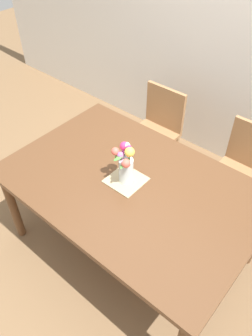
{
  "coord_description": "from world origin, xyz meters",
  "views": [
    {
      "loc": [
        1.04,
        -1.27,
        2.43
      ],
      "look_at": [
        -0.04,
        -0.01,
        0.89
      ],
      "focal_mm": 35.7,
      "sensor_mm": 36.0,
      "label": 1
    }
  ],
  "objects": [
    {
      "name": "ground_plane",
      "position": [
        0.0,
        0.0,
        0.0
      ],
      "size": [
        12.0,
        12.0,
        0.0
      ],
      "primitive_type": "plane",
      "color": "brown"
    },
    {
      "name": "dining_table",
      "position": [
        0.0,
        0.0,
        0.69
      ],
      "size": [
        1.79,
        1.19,
        0.77
      ],
      "color": "brown",
      "rests_on": "ground_plane"
    },
    {
      "name": "chair_left",
      "position": [
        -0.45,
        0.94,
        0.52
      ],
      "size": [
        0.42,
        0.42,
        0.9
      ],
      "rotation": [
        0.0,
        0.0,
        3.14
      ],
      "color": "#9E7047",
      "rests_on": "ground_plane"
    },
    {
      "name": "chair_right",
      "position": [
        0.45,
        0.94,
        0.52
      ],
      "size": [
        0.42,
        0.42,
        0.9
      ],
      "rotation": [
        0.0,
        0.0,
        3.14
      ],
      "color": "#9E7047",
      "rests_on": "ground_plane"
    },
    {
      "name": "placemat",
      "position": [
        -0.04,
        -0.01,
        0.77
      ],
      "size": [
        0.25,
        0.25,
        0.01
      ],
      "primitive_type": "cube",
      "color": "tan",
      "rests_on": "dining_table"
    },
    {
      "name": "flower_vase",
      "position": [
        -0.05,
        -0.01,
        0.94
      ],
      "size": [
        0.17,
        0.18,
        0.3
      ],
      "color": "silver",
      "rests_on": "placemat"
    }
  ]
}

